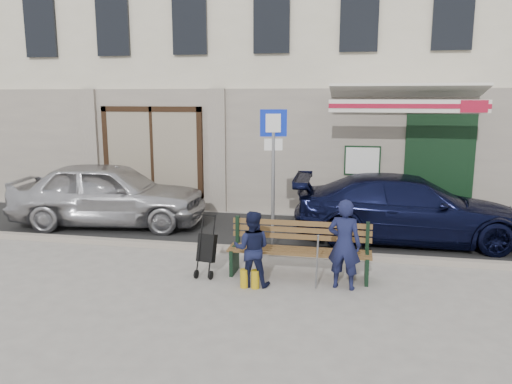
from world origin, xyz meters
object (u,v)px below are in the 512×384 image
(parking_sign, at_px, (273,157))
(car_navy, at_px, (409,209))
(woman, at_px, (252,249))
(stroller, at_px, (207,249))
(car_silver, at_px, (109,194))
(bench, at_px, (296,250))
(man, at_px, (344,244))

(parking_sign, bearing_deg, car_navy, 8.99)
(car_navy, height_order, woman, car_navy)
(car_navy, relative_size, parking_sign, 1.73)
(woman, distance_m, stroller, 0.92)
(car_silver, distance_m, woman, 5.11)
(parking_sign, bearing_deg, stroller, -132.75)
(woman, height_order, stroller, woman)
(bench, bearing_deg, woman, -140.38)
(woman, relative_size, stroller, 1.20)
(parking_sign, xyz_separation_m, stroller, (-0.87, -1.62, -1.41))
(bench, bearing_deg, car_silver, 151.59)
(car_navy, distance_m, man, 3.21)
(car_silver, distance_m, car_navy, 6.78)
(car_silver, height_order, stroller, car_silver)
(man, height_order, stroller, man)
(stroller, bearing_deg, parking_sign, 71.15)
(bench, bearing_deg, parking_sign, 114.51)
(parking_sign, distance_m, bench, 2.07)
(car_navy, distance_m, bench, 3.30)
(car_silver, bearing_deg, car_navy, -97.08)
(parking_sign, distance_m, woman, 2.30)
(car_silver, xyz_separation_m, car_navy, (6.78, 0.01, -0.07))
(man, relative_size, woman, 1.18)
(car_silver, height_order, car_navy, car_silver)
(stroller, bearing_deg, man, 5.55)
(car_silver, xyz_separation_m, parking_sign, (4.08, -1.16, 1.10))
(man, bearing_deg, car_silver, -17.36)
(car_navy, relative_size, woman, 3.91)
(car_navy, relative_size, man, 3.31)
(car_silver, relative_size, man, 3.10)
(car_navy, xyz_separation_m, parking_sign, (-2.69, -1.17, 1.17))
(stroller, bearing_deg, bench, 18.21)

